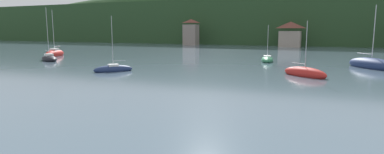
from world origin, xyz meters
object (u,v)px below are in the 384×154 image
Objects in this scene: sailboat_mid_1 at (113,69)px; sailboat_far_7 at (55,54)px; shore_building_westcentral at (290,35)px; sailboat_far_2 at (305,73)px; shore_building_west at (191,33)px; sailboat_far_6 at (49,59)px; sailboat_far_9 at (267,60)px; sailboat_far_0 at (371,65)px.

sailboat_far_7 is at bearing -80.15° from sailboat_mid_1.
shore_building_westcentral is 63.95m from sailboat_far_2.
shore_building_west is 70.17m from sailboat_mid_1.
shore_building_westcentral reaches higher than sailboat_mid_1.
sailboat_far_6 is 0.97× the size of sailboat_far_7.
shore_building_westcentral reaches higher than sailboat_far_9.
sailboat_far_7 reaches higher than sailboat_far_2.
sailboat_far_7 is at bearing -154.31° from sailboat_far_2.
sailboat_far_2 reaches higher than sailboat_far_9.
sailboat_far_9 is (34.13, -47.20, -3.97)m from shore_building_west.
shore_building_westcentral is 48.36m from sailboat_far_9.
sailboat_far_2 is at bearing 56.67° from sailboat_far_7.
sailboat_far_2 is 41.09m from sailboat_far_6.
sailboat_mid_1 is at bearing 37.80° from sailboat_far_7.
sailboat_far_6 is at bearing 100.02° from sailboat_far_9.
sailboat_far_9 is (-6.81, 15.08, -0.02)m from sailboat_far_2.
sailboat_far_2 is 1.05× the size of sailboat_far_9.
sailboat_far_6 is (-18.80, 7.34, 0.05)m from sailboat_mid_1.
sailboat_far_6 is at bearing -71.35° from sailboat_mid_1.
sailboat_far_0 is at bearing -72.55° from shore_building_westcentral.
sailboat_far_7 is (-39.15, -53.82, -3.30)m from shore_building_westcentral.
sailboat_far_6 is at bearing -118.04° from shore_building_westcentral.
sailboat_far_9 is at bearing -54.13° from shore_building_west.
sailboat_far_6 reaches higher than sailboat_far_0.
sailboat_far_7 reaches higher than shore_building_west.
sailboat_far_7 reaches higher than sailboat_far_6.
shore_building_westcentral is 1.17× the size of sailboat_far_2.
sailboat_far_6 is at bearing 19.57° from sailboat_far_7.
shore_building_west is 1.35× the size of sailboat_far_2.
sailboat_far_2 is 16.55m from sailboat_far_9.
sailboat_far_0 is at bearing 70.12° from sailboat_far_7.
shore_building_westcentral is 69.99m from sailboat_mid_1.
sailboat_far_2 is at bearing -68.86° from sailboat_far_0.
sailboat_far_7 is (-55.40, -2.12, 0.00)m from sailboat_far_0.
sailboat_far_2 is at bearing -56.68° from shore_building_west.
shore_building_west is 0.98× the size of sailboat_far_0.
sailboat_far_2 is (22.24, 5.24, 0.04)m from sailboat_mid_1.
sailboat_far_9 is (15.43, 20.32, 0.02)m from sailboat_mid_1.
shore_building_west is at bearing 150.75° from sailboat_far_7.
sailboat_far_7 is at bearing -122.71° from sailboat_far_0.
sailboat_far_0 is (48.75, -50.69, -3.83)m from shore_building_west.
shore_building_west is 1.41× the size of sailboat_far_9.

